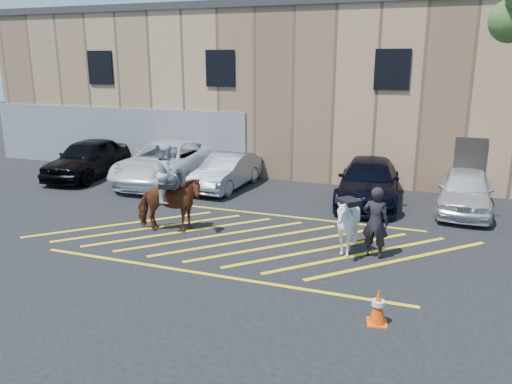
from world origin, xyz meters
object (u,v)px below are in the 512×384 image
(car_silver_sedan, at_px, (226,171))
(mounted_bay, at_px, (169,197))
(car_white_suv, at_px, (465,191))
(car_blue_suv, at_px, (369,181))
(saddled_white, at_px, (347,225))
(traffic_cone, at_px, (378,307))
(car_black_suv, at_px, (88,158))
(handler, at_px, (375,222))
(car_white_pickup, at_px, (166,162))

(car_silver_sedan, bearing_deg, mounted_bay, -82.19)
(car_silver_sedan, distance_m, car_white_suv, 8.76)
(car_blue_suv, relative_size, saddled_white, 2.64)
(car_white_suv, xyz_separation_m, saddled_white, (-3.05, -5.15, 0.09))
(traffic_cone, bearing_deg, car_white_suv, 77.79)
(car_blue_suv, distance_m, traffic_cone, 8.79)
(car_black_suv, height_order, handler, handler)
(mounted_bay, bearing_deg, car_white_suv, 31.87)
(car_blue_suv, xyz_separation_m, car_white_suv, (3.21, -0.13, -0.03))
(car_black_suv, bearing_deg, car_silver_sedan, -3.54)
(mounted_bay, relative_size, traffic_cone, 3.61)
(handler, relative_size, saddled_white, 0.97)
(handler, bearing_deg, car_silver_sedan, -33.39)
(car_white_pickup, distance_m, mounted_bay, 6.41)
(car_silver_sedan, bearing_deg, car_blue_suv, 2.50)
(car_blue_suv, height_order, car_white_suv, car_blue_suv)
(car_white_suv, distance_m, handler, 5.62)
(car_black_suv, distance_m, car_white_pickup, 3.62)
(car_white_suv, height_order, handler, handler)
(car_white_pickup, relative_size, mounted_bay, 2.25)
(handler, height_order, mounted_bay, mounted_bay)
(car_black_suv, height_order, car_white_suv, car_black_suv)
(car_white_suv, relative_size, handler, 2.24)
(car_white_suv, relative_size, saddled_white, 2.16)
(car_blue_suv, height_order, handler, handler)
(handler, bearing_deg, car_blue_suv, -74.64)
(car_white_pickup, xyz_separation_m, mounted_bay, (3.26, -5.51, 0.24))
(car_blue_suv, xyz_separation_m, handler, (0.86, -5.23, 0.19))
(mounted_bay, height_order, saddled_white, mounted_bay)
(car_black_suv, distance_m, car_silver_sedan, 6.41)
(car_silver_sedan, xyz_separation_m, saddled_white, (5.71, -5.31, 0.13))
(car_silver_sedan, xyz_separation_m, handler, (6.41, -5.27, 0.26))
(car_black_suv, relative_size, car_blue_suv, 0.95)
(car_black_suv, height_order, car_white_pickup, car_black_suv)
(car_silver_sedan, bearing_deg, saddled_white, -40.01)
(car_silver_sedan, height_order, saddled_white, saddled_white)
(car_blue_suv, height_order, saddled_white, saddled_white)
(car_white_suv, bearing_deg, saddled_white, -117.82)
(car_silver_sedan, height_order, car_blue_suv, car_blue_suv)
(saddled_white, bearing_deg, traffic_cone, -70.55)
(car_silver_sedan, xyz_separation_m, car_white_suv, (8.76, -0.17, 0.04))
(car_white_pickup, relative_size, car_blue_suv, 1.16)
(car_silver_sedan, bearing_deg, handler, -36.50)
(car_white_pickup, bearing_deg, handler, -33.46)
(handler, distance_m, traffic_cone, 3.53)
(car_black_suv, distance_m, car_blue_suv, 11.96)
(car_white_suv, bearing_deg, car_white_pickup, -178.86)
(traffic_cone, bearing_deg, handler, 98.25)
(car_black_suv, height_order, car_silver_sedan, car_black_suv)
(car_black_suv, bearing_deg, traffic_cone, -38.25)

